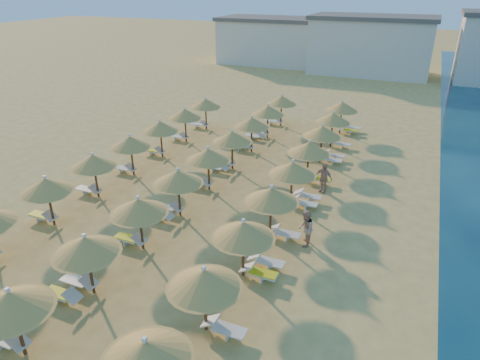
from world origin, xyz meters
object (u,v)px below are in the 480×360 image
at_px(parasol_row_west, 178,178).
at_px(beachgoer_b, 305,229).
at_px(parasol_row_east, 271,196).
at_px(beachgoer_c, 324,178).

relative_size(parasol_row_west, beachgoer_b, 20.10).
bearing_deg(parasol_row_east, parasol_row_west, 180.00).
distance_m(parasol_row_west, beachgoer_c, 8.57).
xyz_separation_m(parasol_row_west, beachgoer_c, (6.26, 5.71, -1.27)).
bearing_deg(parasol_row_east, beachgoer_c, 77.85).
height_order(parasol_row_east, beachgoer_c, parasol_row_east).
bearing_deg(beachgoer_b, parasol_row_east, -103.80).
distance_m(parasol_row_west, beachgoer_b, 6.91).
height_order(parasol_row_east, beachgoer_b, parasol_row_east).
height_order(parasol_row_west, beachgoer_b, parasol_row_west).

